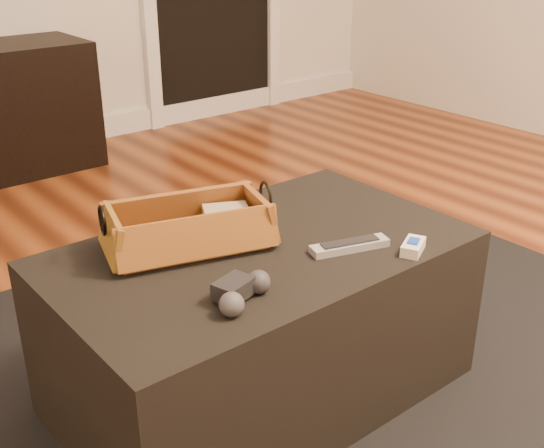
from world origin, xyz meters
TOP-DOWN VIEW (x-y plane):
  - floor at (0.00, 0.00)m, footprint 5.00×5.50m
  - baseboard at (0.00, 2.73)m, footprint 5.00×0.04m
  - area_rug at (-0.21, 0.31)m, footprint 2.60×2.00m
  - ottoman at (-0.21, 0.36)m, footprint 1.00×0.60m
  - tv_remote at (-0.37, 0.45)m, footprint 0.21×0.08m
  - cloth_bundle at (-0.24, 0.46)m, footprint 0.13×0.12m
  - wicker_basket at (-0.35, 0.46)m, footprint 0.43×0.31m
  - game_controller at (-0.40, 0.18)m, footprint 0.16×0.12m
  - silver_remote at (-0.06, 0.21)m, footprint 0.20×0.10m
  - cream_gadget at (0.05, 0.11)m, footprint 0.09×0.08m

SIDE VIEW (x-z plane):
  - floor at x=0.00m, z-range -0.01..0.00m
  - area_rug at x=-0.21m, z-range 0.00..0.01m
  - baseboard at x=0.00m, z-range 0.00..0.12m
  - ottoman at x=-0.21m, z-range 0.01..0.43m
  - silver_remote at x=-0.06m, z-range 0.43..0.45m
  - cream_gadget at x=0.05m, z-range 0.43..0.46m
  - tv_remote at x=-0.37m, z-range 0.45..0.47m
  - game_controller at x=-0.40m, z-range 0.43..0.48m
  - cloth_bundle at x=-0.24m, z-range 0.45..0.51m
  - wicker_basket at x=-0.35m, z-range 0.41..0.55m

